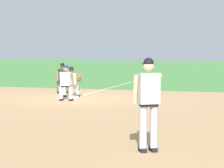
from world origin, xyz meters
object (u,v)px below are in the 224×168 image
at_px(first_base_bag, 73,97).
at_px(first_baseman, 72,80).
at_px(baseball, 75,104).
at_px(pitcher, 149,99).
at_px(baserunner, 66,81).
at_px(umpire, 62,77).

relative_size(first_base_bag, first_baseman, 0.28).
height_order(baseball, pitcher, pitcher).
bearing_deg(first_base_bag, baseball, -156.89).
distance_m(pitcher, baserunner, 9.36).
xyz_separation_m(first_baseman, baserunner, (-1.52, -0.35, 0.06)).
height_order(first_base_bag, baserunner, baserunner).
bearing_deg(umpire, first_base_bag, -146.25).
height_order(first_base_bag, umpire, umpire).
bearing_deg(pitcher, first_base_bag, 30.00).
height_order(pitcher, first_baseman, pitcher).
height_order(first_baseman, baserunner, baserunner).
relative_size(first_base_bag, umpire, 0.26).
relative_size(baseball, pitcher, 0.04).
height_order(baseball, first_baseman, first_baseman).
bearing_deg(umpire, pitcher, -149.31).
relative_size(baseball, baserunner, 0.05).
bearing_deg(umpire, first_baseman, -143.57).
relative_size(pitcher, first_baseman, 1.39).
bearing_deg(baseball, pitcher, -147.83).
relative_size(pitcher, baserunner, 1.27).
bearing_deg(first_baseman, first_base_bag, -154.61).
xyz_separation_m(first_base_bag, baserunner, (-1.01, -0.10, 0.75)).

